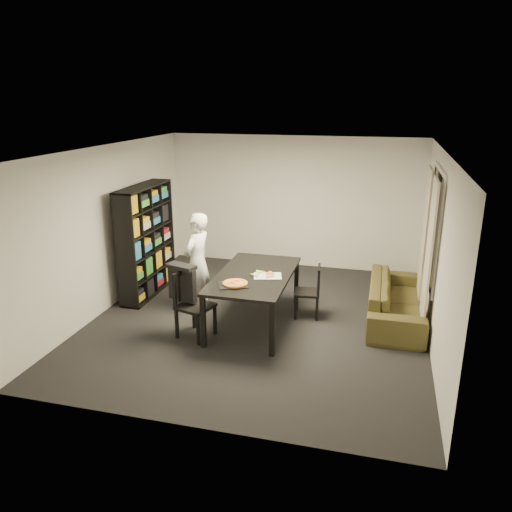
% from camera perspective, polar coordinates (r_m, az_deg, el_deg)
% --- Properties ---
extents(room, '(5.01, 5.51, 2.61)m').
position_cam_1_polar(room, '(7.37, 0.39, 1.96)').
color(room, black).
rests_on(room, ground).
extents(window_pane, '(0.02, 1.40, 1.60)m').
position_cam_1_polar(window_pane, '(7.73, 19.73, 3.17)').
color(window_pane, black).
rests_on(window_pane, room).
extents(window_frame, '(0.03, 1.52, 1.72)m').
position_cam_1_polar(window_frame, '(7.73, 19.70, 3.18)').
color(window_frame, white).
rests_on(window_frame, room).
extents(curtain_left, '(0.03, 0.70, 2.25)m').
position_cam_1_polar(curtain_left, '(7.32, 19.09, -0.41)').
color(curtain_left, beige).
rests_on(curtain_left, room).
extents(curtain_right, '(0.03, 0.70, 2.25)m').
position_cam_1_polar(curtain_right, '(8.31, 18.64, 1.76)').
color(curtain_right, beige).
rests_on(curtain_right, room).
extents(bookshelf, '(0.35, 1.50, 1.90)m').
position_cam_1_polar(bookshelf, '(8.76, -12.43, 1.72)').
color(bookshelf, black).
rests_on(bookshelf, room).
extents(dining_table, '(1.07, 1.92, 0.80)m').
position_cam_1_polar(dining_table, '(7.42, -0.19, -2.58)').
color(dining_table, black).
rests_on(dining_table, room).
extents(chair_left, '(0.57, 0.57, 0.98)m').
position_cam_1_polar(chair_left, '(7.20, -7.55, -4.90)').
color(chair_left, black).
rests_on(chair_left, room).
extents(chair_right, '(0.43, 0.43, 0.83)m').
position_cam_1_polar(chair_right, '(7.80, 6.45, -3.66)').
color(chair_right, black).
rests_on(chair_right, room).
extents(draped_jacket, '(0.47, 0.31, 0.54)m').
position_cam_1_polar(draped_jacket, '(7.18, -8.45, -2.84)').
color(draped_jacket, black).
rests_on(draped_jacket, chair_left).
extents(person, '(0.50, 0.65, 1.59)m').
position_cam_1_polar(person, '(8.01, -6.72, -0.64)').
color(person, white).
rests_on(person, room).
extents(baking_tray, '(0.50, 0.46, 0.01)m').
position_cam_1_polar(baking_tray, '(6.97, -2.67, -3.30)').
color(baking_tray, black).
rests_on(baking_tray, dining_table).
extents(pepperoni_pizza, '(0.35, 0.35, 0.03)m').
position_cam_1_polar(pepperoni_pizza, '(6.96, -2.40, -3.13)').
color(pepperoni_pizza, '#AC7732').
rests_on(pepperoni_pizza, dining_table).
extents(kitchen_towel, '(0.46, 0.39, 0.01)m').
position_cam_1_polar(kitchen_towel, '(7.30, 1.34, -2.30)').
color(kitchen_towel, silver).
rests_on(kitchen_towel, dining_table).
extents(pizza_slices, '(0.46, 0.43, 0.01)m').
position_cam_1_polar(pizza_slices, '(7.35, 0.84, -2.05)').
color(pizza_slices, gold).
rests_on(pizza_slices, dining_table).
extents(sofa, '(0.82, 2.10, 0.61)m').
position_cam_1_polar(sofa, '(8.04, 15.75, -4.87)').
color(sofa, '#3A3017').
rests_on(sofa, room).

